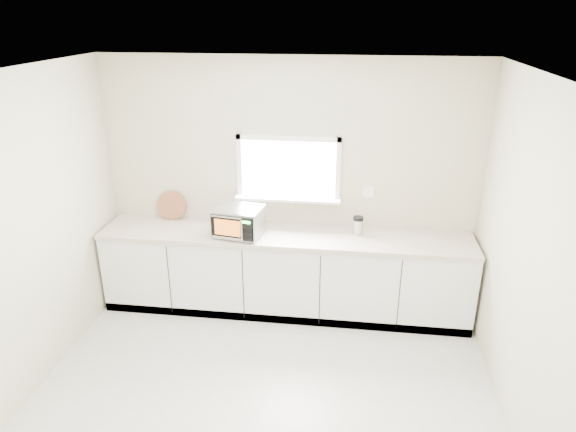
# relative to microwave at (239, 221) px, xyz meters

# --- Properties ---
(ground) EXTENTS (4.00, 4.00, 0.00)m
(ground) POSITION_rel_microwave_xyz_m (0.47, -1.60, -1.08)
(ground) COLOR beige
(ground) RESTS_ON ground
(back_wall) EXTENTS (4.00, 0.17, 2.70)m
(back_wall) POSITION_rel_microwave_xyz_m (0.47, 0.40, 0.28)
(back_wall) COLOR beige
(back_wall) RESTS_ON ground
(cabinets) EXTENTS (3.92, 0.60, 0.88)m
(cabinets) POSITION_rel_microwave_xyz_m (0.47, 0.10, -0.64)
(cabinets) COLOR white
(cabinets) RESTS_ON ground
(countertop) EXTENTS (3.92, 0.64, 0.04)m
(countertop) POSITION_rel_microwave_xyz_m (0.47, 0.09, -0.18)
(countertop) COLOR beige
(countertop) RESTS_ON cabinets
(microwave) EXTENTS (0.52, 0.45, 0.30)m
(microwave) POSITION_rel_microwave_xyz_m (0.00, 0.00, 0.00)
(microwave) COLOR black
(microwave) RESTS_ON countertop
(knife_block) EXTENTS (0.12, 0.23, 0.32)m
(knife_block) POSITION_rel_microwave_xyz_m (0.10, 0.10, -0.02)
(knife_block) COLOR #473319
(knife_block) RESTS_ON countertop
(cutting_board) EXTENTS (0.33, 0.08, 0.32)m
(cutting_board) POSITION_rel_microwave_xyz_m (-0.84, 0.34, 0.00)
(cutting_board) COLOR #97613A
(cutting_board) RESTS_ON countertop
(coffee_grinder) EXTENTS (0.11, 0.11, 0.19)m
(coffee_grinder) POSITION_rel_microwave_xyz_m (1.22, 0.20, -0.06)
(coffee_grinder) COLOR #BABCC2
(coffee_grinder) RESTS_ON countertop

